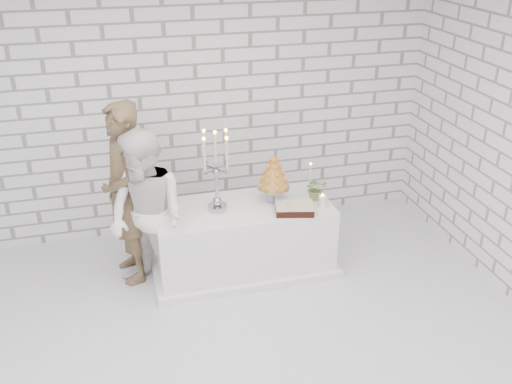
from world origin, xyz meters
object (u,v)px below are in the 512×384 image
object	(u,v)px
candelabra	(216,171)
bride	(147,217)
groom	(125,194)
croquembouche	(274,178)
cake_table	(243,238)

from	to	relation	value
candelabra	bride	bearing A→B (deg)	-166.46
groom	bride	world-z (taller)	groom
candelabra	croquembouche	bearing A→B (deg)	4.41
bride	candelabra	size ratio (longest dim) A/B	2.02
groom	candelabra	size ratio (longest dim) A/B	2.23
groom	bride	bearing A→B (deg)	13.38
candelabra	croquembouche	world-z (taller)	candelabra
groom	bride	size ratio (longest dim) A/B	1.11
cake_table	candelabra	distance (m)	0.84
bride	croquembouche	distance (m)	1.33
bride	croquembouche	bearing A→B (deg)	61.93
cake_table	groom	xyz separation A→B (m)	(-1.15, 0.19, 0.57)
bride	croquembouche	world-z (taller)	bride
candelabra	croquembouche	size ratio (longest dim) A/B	1.61
candelabra	cake_table	bearing A→B (deg)	1.24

